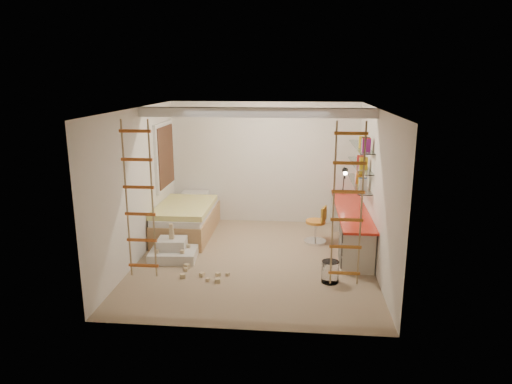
# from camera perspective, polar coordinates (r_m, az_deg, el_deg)

# --- Properties ---
(floor) EXTENTS (4.50, 4.50, 0.00)m
(floor) POSITION_cam_1_polar(r_m,az_deg,el_deg) (8.02, -0.20, -8.52)
(floor) COLOR #998662
(floor) RESTS_ON ground
(ceiling_beam) EXTENTS (4.00, 0.18, 0.16)m
(ceiling_beam) POSITION_cam_1_polar(r_m,az_deg,el_deg) (7.72, 0.00, 9.91)
(ceiling_beam) COLOR white
(ceiling_beam) RESTS_ON ceiling
(window_frame) EXTENTS (0.06, 1.15, 1.35)m
(window_frame) POSITION_cam_1_polar(r_m,az_deg,el_deg) (9.39, -11.41, 4.43)
(window_frame) COLOR white
(window_frame) RESTS_ON wall_left
(window_blind) EXTENTS (0.02, 1.00, 1.20)m
(window_blind) POSITION_cam_1_polar(r_m,az_deg,el_deg) (9.37, -11.17, 4.43)
(window_blind) COLOR #4C2D1E
(window_blind) RESTS_ON window_frame
(rope_ladder_left) EXTENTS (0.41, 0.04, 2.13)m
(rope_ladder_left) POSITION_cam_1_polar(r_m,az_deg,el_deg) (6.18, -14.36, -1.07)
(rope_ladder_left) COLOR #D66124
(rope_ladder_left) RESTS_ON ceiling
(rope_ladder_right) EXTENTS (0.41, 0.04, 2.13)m
(rope_ladder_right) POSITION_cam_1_polar(r_m,az_deg,el_deg) (5.86, 11.36, -1.72)
(rope_ladder_right) COLOR #C27C21
(rope_ladder_right) RESTS_ON ceiling
(waste_bin) EXTENTS (0.27, 0.27, 0.34)m
(waste_bin) POSITION_cam_1_polar(r_m,az_deg,el_deg) (7.24, 9.26, -9.82)
(waste_bin) COLOR white
(waste_bin) RESTS_ON floor
(desk) EXTENTS (0.56, 2.80, 0.75)m
(desk) POSITION_cam_1_polar(r_m,az_deg,el_deg) (8.71, 11.70, -4.12)
(desk) COLOR red
(desk) RESTS_ON floor
(shelves) EXTENTS (0.25, 1.80, 0.71)m
(shelves) POSITION_cam_1_polar(r_m,az_deg,el_deg) (8.72, 12.87, 3.28)
(shelves) COLOR white
(shelves) RESTS_ON wall_right
(bed) EXTENTS (1.02, 2.00, 0.69)m
(bed) POSITION_cam_1_polar(r_m,az_deg,el_deg) (9.28, -8.61, -3.31)
(bed) COLOR #AD7F51
(bed) RESTS_ON floor
(task_lamp) EXTENTS (0.14, 0.36, 0.57)m
(task_lamp) POSITION_cam_1_polar(r_m,az_deg,el_deg) (9.44, 11.02, 1.94)
(task_lamp) COLOR black
(task_lamp) RESTS_ON desk
(swivel_chair) EXTENTS (0.55, 0.55, 0.73)m
(swivel_chair) POSITION_cam_1_polar(r_m,az_deg,el_deg) (8.81, 7.57, -4.67)
(swivel_chair) COLOR orange
(swivel_chair) RESTS_ON floor
(play_platform) EXTENTS (0.84, 0.68, 0.35)m
(play_platform) POSITION_cam_1_polar(r_m,az_deg,el_deg) (8.15, -10.32, -7.31)
(play_platform) COLOR silver
(play_platform) RESTS_ON floor
(toy_blocks) EXTENTS (1.35, 1.05, 0.62)m
(toy_blocks) POSITION_cam_1_polar(r_m,az_deg,el_deg) (7.67, -8.01, -8.40)
(toy_blocks) COLOR #CCB284
(toy_blocks) RESTS_ON floor
(books) EXTENTS (0.14, 0.64, 0.92)m
(books) POSITION_cam_1_polar(r_m,az_deg,el_deg) (8.70, 12.91, 3.95)
(books) COLOR white
(books) RESTS_ON shelves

